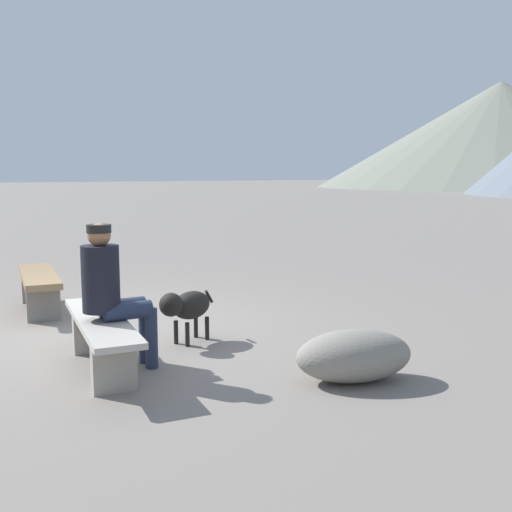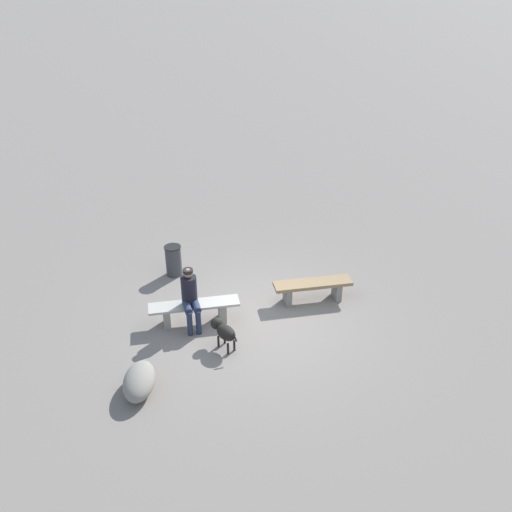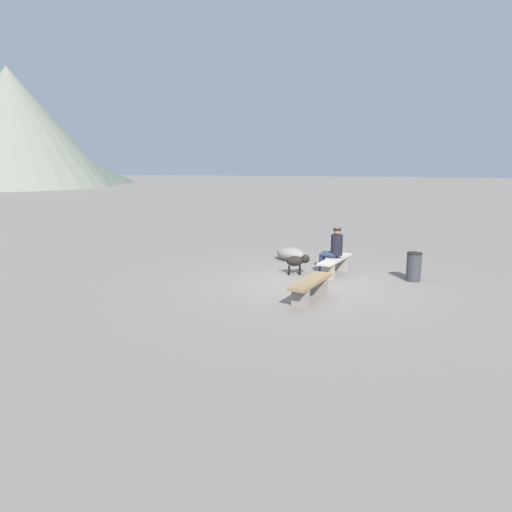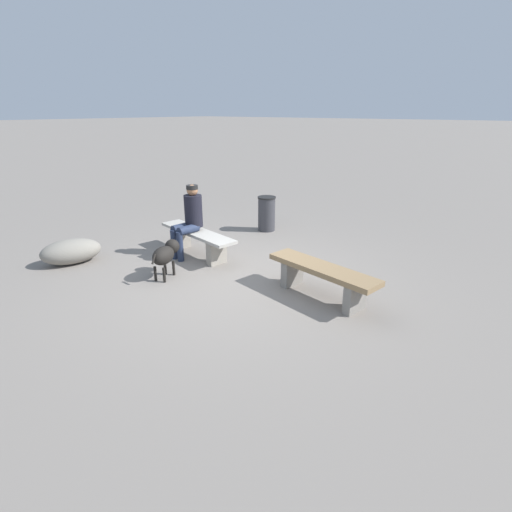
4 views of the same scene
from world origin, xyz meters
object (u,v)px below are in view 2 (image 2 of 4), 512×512
Objects in this scene: seated_person at (190,295)px; boulder at (139,381)px; trash_bin at (174,261)px; bench_left at (313,287)px; dog at (224,331)px; bench_right at (194,309)px.

seated_person is 2.10m from boulder.
bench_left is at bearing 139.84° from trash_bin.
bench_left is 4.29m from boulder.
dog is at bearing 118.66° from seated_person.
trash_bin is (-0.13, -2.10, -0.35)m from seated_person.
trash_bin reaches higher than bench_right.
bench_left is 3.34m from trash_bin.
trash_bin is (-0.05, -2.02, 0.06)m from bench_right.
bench_right is at bearing 88.65° from trash_bin.
trash_bin is 0.76× the size of boulder.
dog is 0.94× the size of trash_bin.
seated_person is 2.13m from trash_bin.
seated_person reaches higher than bench_right.
bench_right is 1.03m from dog.
bench_right is 0.43m from seated_person.
boulder is at bearing 89.81° from dog.
trash_bin is (2.55, -2.15, 0.04)m from bench_left.
bench_left is 2.48× the size of dog.
trash_bin is at bearing -15.24° from dog.
bench_left is 2.60m from bench_right.
bench_left is 2.33× the size of trash_bin.
seated_person is at bearing 3.46° from dog.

